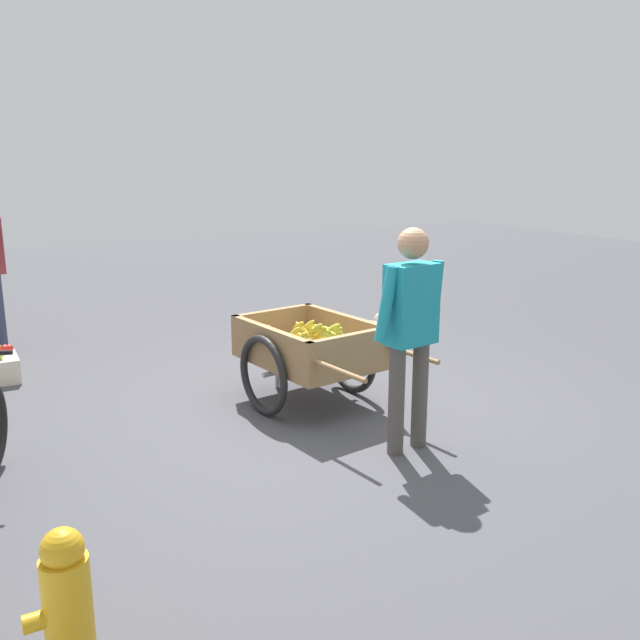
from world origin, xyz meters
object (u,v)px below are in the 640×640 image
(vendor_person, at_px, (411,322))
(plastic_bucket, at_px, (298,342))
(dog, at_px, (369,329))
(fruit_cart, at_px, (309,351))
(fire_hydrant, at_px, (67,611))

(vendor_person, bearing_deg, plastic_bucket, -10.33)
(vendor_person, bearing_deg, dog, -26.75)
(vendor_person, bearing_deg, fruit_cart, 7.47)
(fire_hydrant, relative_size, plastic_bucket, 2.72)
(fruit_cart, bearing_deg, fire_hydrant, 135.22)
(vendor_person, height_order, plastic_bucket, vendor_person)
(fruit_cart, relative_size, plastic_bucket, 7.03)
(dog, bearing_deg, fruit_cart, 127.51)
(fruit_cart, relative_size, fire_hydrant, 2.59)
(fruit_cart, distance_m, vendor_person, 1.24)
(fire_hydrant, xyz_separation_m, plastic_bucket, (3.62, -2.86, -0.22))
(plastic_bucket, bearing_deg, dog, -126.65)
(vendor_person, xyz_separation_m, dog, (2.05, -1.03, -0.64))
(fruit_cart, height_order, plastic_bucket, fruit_cart)
(fruit_cart, bearing_deg, plastic_bucket, -24.21)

